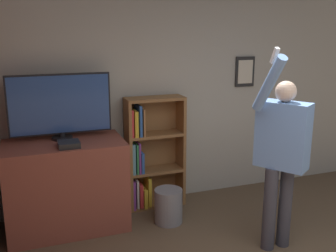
{
  "coord_description": "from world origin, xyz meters",
  "views": [
    {
      "loc": [
        -1.82,
        -1.73,
        2.14
      ],
      "look_at": [
        -0.54,
        1.79,
        1.21
      ],
      "focal_mm": 42.0,
      "sensor_mm": 36.0,
      "label": 1
    }
  ],
  "objects_px": {
    "game_console": "(69,144)",
    "bookshelf": "(149,156)",
    "person": "(282,149)",
    "television": "(60,106)",
    "waste_bin": "(168,206)"
  },
  "relations": [
    {
      "from": "television",
      "to": "waste_bin",
      "type": "relative_size",
      "value": 2.73
    },
    {
      "from": "bookshelf",
      "to": "waste_bin",
      "type": "bearing_deg",
      "value": -82.77
    },
    {
      "from": "television",
      "to": "game_console",
      "type": "xyz_separation_m",
      "value": [
        0.04,
        -0.32,
        -0.34
      ]
    },
    {
      "from": "person",
      "to": "waste_bin",
      "type": "xyz_separation_m",
      "value": [
        -0.83,
        0.86,
        -0.83
      ]
    },
    {
      "from": "game_console",
      "to": "person",
      "type": "height_order",
      "value": "person"
    },
    {
      "from": "bookshelf",
      "to": "waste_bin",
      "type": "relative_size",
      "value": 3.47
    },
    {
      "from": "person",
      "to": "game_console",
      "type": "bearing_deg",
      "value": -149.99
    },
    {
      "from": "game_console",
      "to": "waste_bin",
      "type": "xyz_separation_m",
      "value": [
        1.04,
        -0.08,
        -0.81
      ]
    },
    {
      "from": "person",
      "to": "waste_bin",
      "type": "relative_size",
      "value": 5.09
    },
    {
      "from": "bookshelf",
      "to": "person",
      "type": "xyz_separation_m",
      "value": [
        0.9,
        -1.36,
        0.38
      ]
    },
    {
      "from": "bookshelf",
      "to": "waste_bin",
      "type": "distance_m",
      "value": 0.68
    },
    {
      "from": "game_console",
      "to": "bookshelf",
      "type": "height_order",
      "value": "bookshelf"
    },
    {
      "from": "game_console",
      "to": "bookshelf",
      "type": "xyz_separation_m",
      "value": [
        0.98,
        0.42,
        -0.36
      ]
    },
    {
      "from": "game_console",
      "to": "person",
      "type": "xyz_separation_m",
      "value": [
        1.88,
        -0.94,
        0.02
      ]
    },
    {
      "from": "television",
      "to": "person",
      "type": "xyz_separation_m",
      "value": [
        1.91,
        -1.26,
        -0.32
      ]
    }
  ]
}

